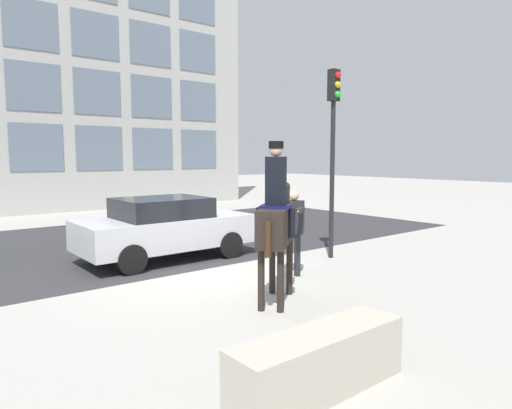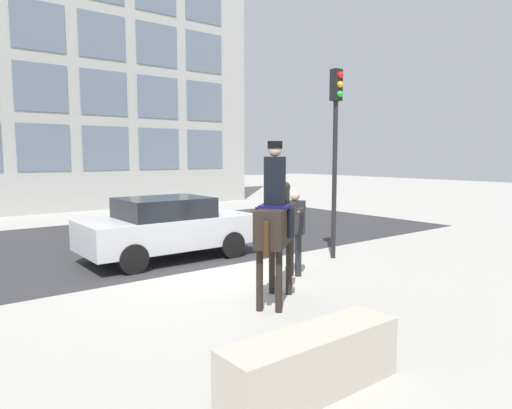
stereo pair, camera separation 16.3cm
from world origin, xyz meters
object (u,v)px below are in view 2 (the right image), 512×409
object	(u,v)px
mounted_horse_lead	(276,220)
traffic_light	(336,134)
pedestrian_bystander	(295,226)
street_car_near_lane	(167,227)
planter_ledge	(312,363)

from	to	relation	value
mounted_horse_lead	traffic_light	bearing A→B (deg)	-11.36
mounted_horse_lead	pedestrian_bystander	bearing A→B (deg)	-2.03
mounted_horse_lead	street_car_near_lane	size ratio (longest dim) A/B	0.67
planter_ledge	mounted_horse_lead	bearing A→B (deg)	57.01
traffic_light	pedestrian_bystander	bearing A→B (deg)	-160.83
mounted_horse_lead	street_car_near_lane	distance (m)	4.09
street_car_near_lane	mounted_horse_lead	bearing A→B (deg)	-90.77
mounted_horse_lead	planter_ledge	xyz separation A→B (m)	(-1.63, -2.52, -1.06)
pedestrian_bystander	mounted_horse_lead	bearing A→B (deg)	-0.32
mounted_horse_lead	traffic_light	size ratio (longest dim) A/B	0.60
mounted_horse_lead	planter_ledge	world-z (taller)	mounted_horse_lead
street_car_near_lane	planter_ledge	xyz separation A→B (m)	(-1.69, -6.55, -0.45)
pedestrian_bystander	planter_ledge	xyz separation A→B (m)	(-3.00, -3.53, -0.71)
street_car_near_lane	traffic_light	distance (m)	4.53
pedestrian_bystander	traffic_light	bearing A→B (deg)	162.33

